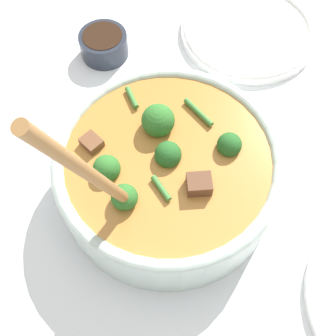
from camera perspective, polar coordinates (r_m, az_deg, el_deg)
ground_plane at (r=0.57m, az=-0.00°, el=-2.77°), size 4.00×4.00×0.00m
stew_bowl at (r=0.52m, az=-0.06°, el=-0.28°), size 0.28×0.28×0.31m
condiment_bowl at (r=0.70m, az=-8.71°, el=16.30°), size 0.08×0.08×0.04m
empty_plate at (r=0.75m, az=10.84°, el=17.89°), size 0.22×0.22×0.02m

